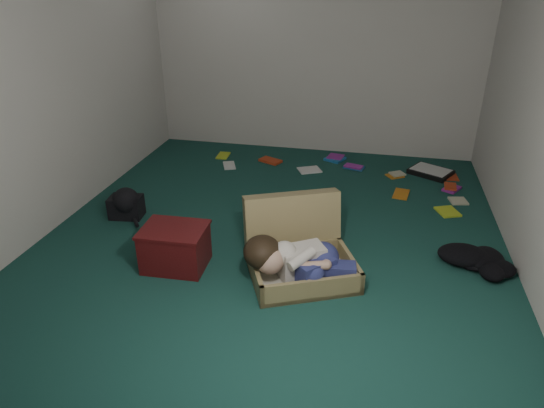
% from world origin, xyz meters
% --- Properties ---
extents(floor, '(4.50, 4.50, 0.00)m').
position_xyz_m(floor, '(0.00, 0.00, 0.00)').
color(floor, '#17423A').
rests_on(floor, ground).
extents(wall_back, '(4.50, 0.00, 4.50)m').
position_xyz_m(wall_back, '(0.00, 2.25, 1.30)').
color(wall_back, silver).
rests_on(wall_back, ground).
extents(wall_front, '(4.50, 0.00, 4.50)m').
position_xyz_m(wall_front, '(0.00, -2.25, 1.30)').
color(wall_front, silver).
rests_on(wall_front, ground).
extents(wall_left, '(0.00, 4.50, 4.50)m').
position_xyz_m(wall_left, '(-2.00, 0.00, 1.30)').
color(wall_left, silver).
rests_on(wall_left, ground).
extents(suitcase, '(1.02, 1.01, 0.57)m').
position_xyz_m(suitcase, '(0.30, -0.56, 0.17)').
color(suitcase, '#948351').
rests_on(suitcase, floor).
extents(person, '(0.86, 0.47, 0.35)m').
position_xyz_m(person, '(0.33, -0.76, 0.22)').
color(person, silver).
rests_on(person, suitcase).
extents(maroon_bin, '(0.51, 0.41, 0.34)m').
position_xyz_m(maroon_bin, '(-0.66, -0.72, 0.17)').
color(maroon_bin, '#4B0F10').
rests_on(maroon_bin, floor).
extents(backpack, '(0.41, 0.34, 0.23)m').
position_xyz_m(backpack, '(-1.45, -0.02, 0.11)').
color(backpack, black).
rests_on(backpack, floor).
extents(clothing_pile, '(0.52, 0.47, 0.13)m').
position_xyz_m(clothing_pile, '(1.70, -0.28, 0.07)').
color(clothing_pile, black).
rests_on(clothing_pile, floor).
extents(paper_tray, '(0.55, 0.51, 0.06)m').
position_xyz_m(paper_tray, '(1.48, 1.71, 0.03)').
color(paper_tray, black).
rests_on(paper_tray, floor).
extents(book_scatter, '(2.98, 1.46, 0.02)m').
position_xyz_m(book_scatter, '(0.69, 1.46, 0.01)').
color(book_scatter, '#C3DE27').
rests_on(book_scatter, floor).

